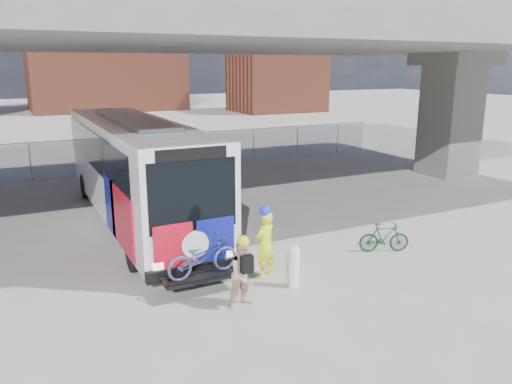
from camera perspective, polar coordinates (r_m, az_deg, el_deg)
ground at (r=16.09m, az=-3.68°, el=-5.35°), size 160.00×160.00×0.00m
bus at (r=17.85m, az=-13.70°, el=3.24°), size 2.67×12.97×3.69m
overpass at (r=18.95m, az=-8.99°, el=17.58°), size 40.00×16.00×7.95m
chainlink_fence at (r=26.93m, az=-13.83°, el=5.36°), size 30.00×0.06×30.00m
brick_buildings at (r=62.61m, az=-20.72°, el=13.38°), size 54.00×22.00×12.00m
smokestack at (r=72.14m, az=-11.18°, el=19.64°), size 2.20×2.20×25.00m
bollard at (r=12.57m, az=4.37°, el=-8.25°), size 0.29×0.29×1.10m
cyclist_hivis at (r=12.99m, az=1.06°, el=-5.81°), size 0.76×0.64×1.94m
cyclist_tan at (r=11.50m, az=-1.41°, el=-9.24°), size 0.80×0.65×1.70m
bike_parked at (r=15.32m, az=14.44°, el=-5.05°), size 1.53×0.99×0.89m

